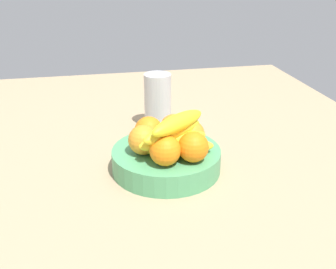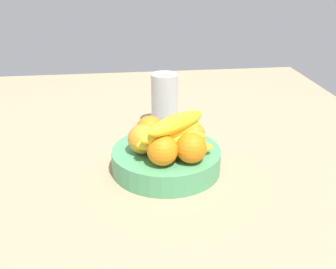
{
  "view_description": "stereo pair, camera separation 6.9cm",
  "coord_description": "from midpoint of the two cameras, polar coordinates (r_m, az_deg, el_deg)",
  "views": [
    {
      "loc": [
        -87.29,
        17.29,
        49.58
      ],
      "look_at": [
        -0.66,
        -0.44,
        9.54
      ],
      "focal_mm": 43.21,
      "sensor_mm": 36.0,
      "label": 1
    },
    {
      "loc": [
        -88.41,
        10.47,
        49.58
      ],
      "look_at": [
        -0.66,
        -0.44,
        9.54
      ],
      "focal_mm": 43.21,
      "sensor_mm": 36.0,
      "label": 2
    }
  ],
  "objects": [
    {
      "name": "thermos_tumbler",
      "position": [
        1.22,
        -3.09,
        4.64
      ],
      "size": [
        8.1,
        8.1,
        17.0
      ],
      "primitive_type": "cylinder",
      "color": "#BBB9BC",
      "rests_on": "ground_plane"
    },
    {
      "name": "orange_front_left",
      "position": [
        1.0,
        -4.71,
        0.52
      ],
      "size": [
        7.13,
        7.13,
        7.13
      ],
      "primitive_type": "sphere",
      "color": "orange",
      "rests_on": "fruit_bowl"
    },
    {
      "name": "ground_plane",
      "position": [
        1.03,
        -2.25,
        -5.53
      ],
      "size": [
        180.0,
        140.0,
        3.0
      ],
      "primitive_type": "cube",
      "color": "tan"
    },
    {
      "name": "orange_back_right",
      "position": [
        0.98,
        1.15,
        -0.05
      ],
      "size": [
        7.13,
        7.13,
        7.13
      ],
      "primitive_type": "sphere",
      "color": "orange",
      "rests_on": "fruit_bowl"
    },
    {
      "name": "orange_back_left",
      "position": [
        0.92,
        1.44,
        -1.8
      ],
      "size": [
        7.13,
        7.13,
        7.13
      ],
      "primitive_type": "sphere",
      "color": "orange",
      "rests_on": "fruit_bowl"
    },
    {
      "name": "orange_front_right",
      "position": [
        0.96,
        -5.59,
        -0.79
      ],
      "size": [
        7.13,
        7.13,
        7.13
      ],
      "primitive_type": "sphere",
      "color": "orange",
      "rests_on": "fruit_bowl"
    },
    {
      "name": "orange_center",
      "position": [
        0.9,
        -2.6,
        -2.28
      ],
      "size": [
        7.13,
        7.13,
        7.13
      ],
      "primitive_type": "sphere",
      "color": "orange",
      "rests_on": "fruit_bowl"
    },
    {
      "name": "orange_top_stack",
      "position": [
        1.02,
        -1.1,
        0.9
      ],
      "size": [
        7.13,
        7.13,
        7.13
      ],
      "primitive_type": "sphere",
      "color": "orange",
      "rests_on": "fruit_bowl"
    },
    {
      "name": "fruit_bowl",
      "position": [
        1.0,
        -1.98,
        -3.57
      ],
      "size": [
        26.73,
        26.73,
        5.54
      ],
      "primitive_type": "cylinder",
      "color": "#4D9B65",
      "rests_on": "ground_plane"
    },
    {
      "name": "banana_bunch",
      "position": [
        0.93,
        -1.06,
        -0.2
      ],
      "size": [
        13.59,
        18.78,
        10.6
      ],
      "color": "yellow",
      "rests_on": "fruit_bowl"
    }
  ]
}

